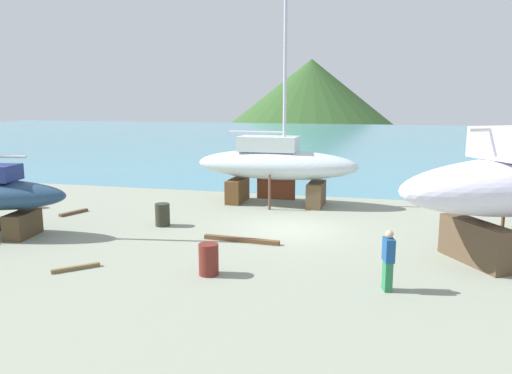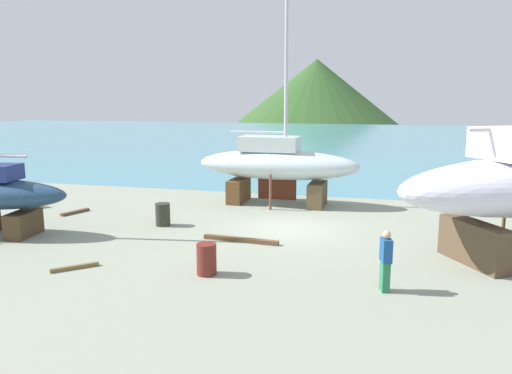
# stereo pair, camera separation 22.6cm
# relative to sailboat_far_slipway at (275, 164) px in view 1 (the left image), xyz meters

# --- Properties ---
(ground_plane) EXTENTS (40.10, 40.10, 0.00)m
(ground_plane) POSITION_rel_sailboat_far_slipway_xyz_m (1.45, -7.58, -1.93)
(ground_plane) COLOR gray
(sea_water) EXTENTS (153.49, 75.12, 0.01)m
(sea_water) POSITION_rel_sailboat_far_slipway_xyz_m (1.45, 40.01, -1.93)
(sea_water) COLOR teal
(sea_water) RESTS_ON ground
(headland_hill) EXTENTS (82.08, 82.08, 32.22)m
(headland_hill) POSITION_rel_sailboat_far_slipway_xyz_m (-14.82, 122.08, -1.93)
(headland_hill) COLOR #2F5325
(headland_hill) RESTS_ON ground
(sailboat_far_slipway) EXTENTS (7.90, 2.77, 12.96)m
(sailboat_far_slipway) POSITION_rel_sailboat_far_slipway_xyz_m (0.00, 0.00, 0.00)
(sailboat_far_slipway) COLOR brown
(sailboat_far_slipway) RESTS_ON ground
(worker) EXTENTS (0.35, 0.49, 1.67)m
(worker) POSITION_rel_sailboat_far_slipway_xyz_m (5.16, -10.19, -1.07)
(worker) COLOR #287549
(worker) RESTS_ON ground
(barrel_tipped_left) EXTENTS (0.61, 0.61, 0.91)m
(barrel_tipped_left) POSITION_rel_sailboat_far_slipway_xyz_m (-3.55, -5.24, -1.48)
(barrel_tipped_left) COLOR #2E2F23
(barrel_tipped_left) RESTS_ON ground
(barrel_blue_faded) EXTENTS (1.00, 1.04, 0.57)m
(barrel_blue_faded) POSITION_rel_sailboat_far_slipway_xyz_m (-11.02, -3.85, -1.65)
(barrel_blue_faded) COLOR olive
(barrel_blue_faded) RESTS_ON ground
(barrel_tipped_right) EXTENTS (0.75, 0.75, 0.93)m
(barrel_tipped_right) POSITION_rel_sailboat_far_slipway_xyz_m (0.13, -10.17, -1.47)
(barrel_tipped_right) COLOR maroon
(barrel_tipped_right) RESTS_ON ground
(timber_short_skew) EXTENTS (0.65, 1.40, 0.12)m
(timber_short_skew) POSITION_rel_sailboat_far_slipway_xyz_m (-8.28, -4.26, -1.87)
(timber_short_skew) COLOR brown
(timber_short_skew) RESTS_ON ground
(timber_plank_far) EXTENTS (1.10, 1.08, 0.12)m
(timber_plank_far) POSITION_rel_sailboat_far_slipway_xyz_m (-3.88, -10.74, -1.88)
(timber_plank_far) COLOR brown
(timber_plank_far) RESTS_ON ground
(timber_long_aft) EXTENTS (2.83, 0.43, 0.15)m
(timber_long_aft) POSITION_rel_sailboat_far_slipway_xyz_m (0.15, -6.70, -1.86)
(timber_long_aft) COLOR brown
(timber_long_aft) RESTS_ON ground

